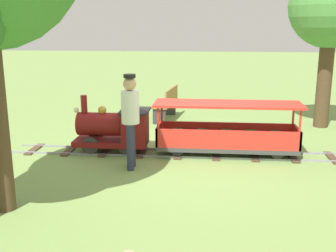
% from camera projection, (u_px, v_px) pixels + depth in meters
% --- Properties ---
extents(ground_plane, '(60.00, 60.00, 0.00)m').
position_uv_depth(ground_plane, '(179.00, 154.00, 7.85)').
color(ground_plane, '#75934C').
extents(track, '(0.70, 6.40, 0.04)m').
position_uv_depth(track, '(178.00, 153.00, 7.85)').
color(track, gray).
rests_on(track, ground_plane).
extents(locomotive, '(0.66, 1.45, 1.07)m').
position_uv_depth(locomotive, '(115.00, 128.00, 7.85)').
color(locomotive, maroon).
rests_on(locomotive, ground_plane).
extents(passenger_car, '(0.76, 2.70, 0.97)m').
position_uv_depth(passenger_car, '(227.00, 134.00, 7.67)').
color(passenger_car, '#3F3F3F').
rests_on(passenger_car, ground_plane).
extents(conductor_person, '(0.30, 0.30, 1.62)m').
position_uv_depth(conductor_person, '(130.00, 114.00, 6.86)').
color(conductor_person, '#282D47').
rests_on(conductor_person, ground_plane).
extents(park_bench, '(1.34, 0.57, 0.82)m').
position_uv_depth(park_bench, '(167.00, 104.00, 10.63)').
color(park_bench, olive).
rests_on(park_bench, ground_plane).
extents(oak_tree_far, '(1.90, 1.90, 3.77)m').
position_uv_depth(oak_tree_far, '(331.00, 8.00, 9.31)').
color(oak_tree_far, '#4C3823').
rests_on(oak_tree_far, ground_plane).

